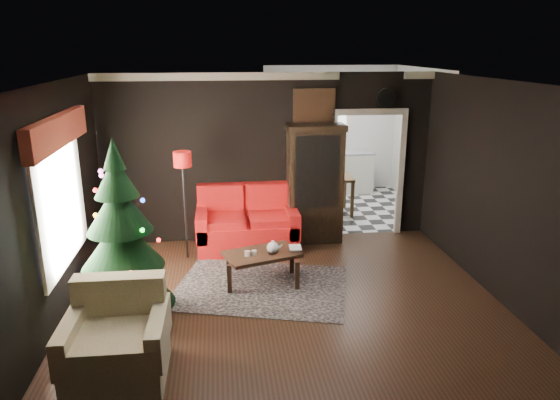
{
  "coord_description": "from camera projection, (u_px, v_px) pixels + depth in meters",
  "views": [
    {
      "loc": [
        -0.83,
        -5.88,
        3.2
      ],
      "look_at": [
        0.0,
        0.9,
        1.15
      ],
      "focal_mm": 32.99,
      "sensor_mm": 36.0,
      "label": 1
    }
  ],
  "objects": [
    {
      "name": "floor",
      "position": [
        288.0,
        306.0,
        6.6
      ],
      "size": [
        5.5,
        5.5,
        0.0
      ],
      "primitive_type": "plane",
      "color": "black",
      "rests_on": "ground"
    },
    {
      "name": "ceiling",
      "position": [
        290.0,
        83.0,
        5.8
      ],
      "size": [
        5.5,
        5.5,
        0.0
      ],
      "primitive_type": "plane",
      "rotation": [
        3.14,
        0.0,
        0.0
      ],
      "color": "white",
      "rests_on": "ground"
    },
    {
      "name": "wall_back",
      "position": [
        268.0,
        158.0,
        8.58
      ],
      "size": [
        5.5,
        0.0,
        5.5
      ],
      "primitive_type": "plane",
      "rotation": [
        1.57,
        0.0,
        0.0
      ],
      "color": "black",
      "rests_on": "ground"
    },
    {
      "name": "wall_front",
      "position": [
        335.0,
        298.0,
        3.82
      ],
      "size": [
        5.5,
        0.0,
        5.5
      ],
      "primitive_type": "plane",
      "rotation": [
        -1.57,
        0.0,
        0.0
      ],
      "color": "black",
      "rests_on": "ground"
    },
    {
      "name": "wall_left",
      "position": [
        51.0,
        210.0,
        5.88
      ],
      "size": [
        0.0,
        5.5,
        5.5
      ],
      "primitive_type": "plane",
      "rotation": [
        1.57,
        0.0,
        1.57
      ],
      "color": "black",
      "rests_on": "ground"
    },
    {
      "name": "wall_right",
      "position": [
        504.0,
        194.0,
        6.52
      ],
      "size": [
        0.0,
        5.5,
        5.5
      ],
      "primitive_type": "plane",
      "rotation": [
        1.57,
        0.0,
        -1.57
      ],
      "color": "black",
      "rests_on": "ground"
    },
    {
      "name": "doorway",
      "position": [
        366.0,
        176.0,
        8.87
      ],
      "size": [
        1.1,
        0.1,
        2.1
      ],
      "primitive_type": null,
      "color": "#F4E9CE",
      "rests_on": "ground"
    },
    {
      "name": "left_window",
      "position": [
        59.0,
        201.0,
        6.06
      ],
      "size": [
        0.05,
        1.6,
        1.4
      ],
      "primitive_type": "cube",
      "color": "white",
      "rests_on": "wall_left"
    },
    {
      "name": "valance",
      "position": [
        58.0,
        131.0,
        5.83
      ],
      "size": [
        0.12,
        2.1,
        0.35
      ],
      "primitive_type": "cube",
      "color": "#A43929",
      "rests_on": "wall_left"
    },
    {
      "name": "kitchen_floor",
      "position": [
        344.0,
        208.0,
        10.6
      ],
      "size": [
        3.0,
        3.0,
        0.0
      ],
      "primitive_type": "plane",
      "color": "silver",
      "rests_on": "ground"
    },
    {
      "name": "kitchen_window",
      "position": [
        331.0,
        116.0,
        11.49
      ],
      "size": [
        0.7,
        0.06,
        0.7
      ],
      "primitive_type": "cube",
      "color": "white",
      "rests_on": "ground"
    },
    {
      "name": "rug",
      "position": [
        261.0,
        287.0,
        7.09
      ],
      "size": [
        2.65,
        2.21,
        0.01
      ],
      "primitive_type": "cube",
      "rotation": [
        0.0,
        0.0,
        -0.26
      ],
      "color": "#574750",
      "rests_on": "ground"
    },
    {
      "name": "loveseat",
      "position": [
        247.0,
        219.0,
        8.36
      ],
      "size": [
        1.7,
        0.9,
        1.0
      ],
      "primitive_type": null,
      "color": "maroon",
      "rests_on": "ground"
    },
    {
      "name": "curio_cabinet",
      "position": [
        315.0,
        187.0,
        8.57
      ],
      "size": [
        0.9,
        0.45,
        1.9
      ],
      "primitive_type": null,
      "color": "black",
      "rests_on": "ground"
    },
    {
      "name": "floor_lamp",
      "position": [
        185.0,
        207.0,
        7.87
      ],
      "size": [
        0.31,
        0.31,
        1.73
      ],
      "primitive_type": null,
      "rotation": [
        0.0,
        0.0,
        0.06
      ],
      "color": "black",
      "rests_on": "ground"
    },
    {
      "name": "christmas_tree",
      "position": [
        121.0,
        237.0,
        6.01
      ],
      "size": [
        1.18,
        1.18,
        2.21
      ],
      "primitive_type": null,
      "rotation": [
        0.0,
        0.0,
        0.02
      ],
      "color": "black",
      "rests_on": "ground"
    },
    {
      "name": "armchair",
      "position": [
        116.0,
        338.0,
        5.02
      ],
      "size": [
        0.99,
        0.99,
        1.0
      ],
      "primitive_type": null,
      "rotation": [
        0.0,
        0.0,
        -0.01
      ],
      "color": "tan",
      "rests_on": "ground"
    },
    {
      "name": "coffee_table",
      "position": [
        262.0,
        267.0,
        7.17
      ],
      "size": [
        1.13,
        0.88,
        0.45
      ],
      "primitive_type": null,
      "rotation": [
        0.0,
        0.0,
        0.32
      ],
      "color": "black",
      "rests_on": "rug"
    },
    {
      "name": "teapot",
      "position": [
        273.0,
        247.0,
        7.04
      ],
      "size": [
        0.2,
        0.2,
        0.18
      ],
      "primitive_type": null,
      "rotation": [
        0.0,
        0.0,
        0.08
      ],
      "color": "white",
      "rests_on": "coffee_table"
    },
    {
      "name": "cup_a",
      "position": [
        254.0,
        253.0,
        7.02
      ],
      "size": [
        0.09,
        0.09,
        0.06
      ],
      "primitive_type": "cylinder",
      "rotation": [
        0.0,
        0.0,
        -0.35
      ],
      "color": "white",
      "rests_on": "coffee_table"
    },
    {
      "name": "cup_b",
      "position": [
        247.0,
        254.0,
        6.98
      ],
      "size": [
        0.1,
        0.1,
        0.07
      ],
      "primitive_type": "cylinder",
      "rotation": [
        0.0,
        0.0,
        -0.41
      ],
      "color": "white",
      "rests_on": "coffee_table"
    },
    {
      "name": "book",
      "position": [
        289.0,
        241.0,
        7.21
      ],
      "size": [
        0.17,
        0.03,
        0.23
      ],
      "primitive_type": "imported",
      "rotation": [
        0.0,
        0.0,
        -0.05
      ],
      "color": "#826A55",
      "rests_on": "coffee_table"
    },
    {
      "name": "wall_clock",
      "position": [
        386.0,
        98.0,
        8.47
      ],
      "size": [
        0.32,
        0.32,
        0.06
      ],
      "primitive_type": "cylinder",
      "color": "silver",
      "rests_on": "wall_back"
    },
    {
      "name": "painting",
      "position": [
        314.0,
        107.0,
        8.38
      ],
      "size": [
        0.62,
        0.05,
        0.52
      ],
      "primitive_type": "cube",
      "color": "#B87C55",
      "rests_on": "wall_back"
    },
    {
      "name": "kitchen_counter",
      "position": [
        332.0,
        173.0,
        11.61
      ],
      "size": [
        1.8,
        0.6,
        0.9
      ],
      "primitive_type": "cube",
      "color": "beige",
      "rests_on": "ground"
    },
    {
      "name": "kitchen_table",
      "position": [
        333.0,
        195.0,
        10.17
      ],
      "size": [
        0.7,
        0.7,
        0.75
      ],
      "primitive_type": null,
      "color": "brown",
      "rests_on": "ground"
    }
  ]
}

